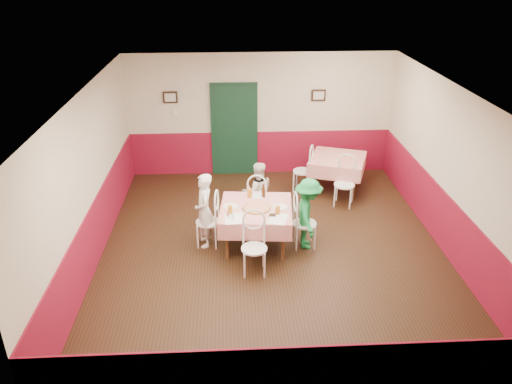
{
  "coord_description": "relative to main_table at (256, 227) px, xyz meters",
  "views": [
    {
      "loc": [
        -0.7,
        -7.46,
        4.71
      ],
      "look_at": [
        -0.28,
        0.18,
        1.05
      ],
      "focal_mm": 35.0,
      "sensor_mm": 36.0,
      "label": 1
    }
  ],
  "objects": [
    {
      "name": "wainscot_right",
      "position": [
        3.27,
        -0.18,
        0.12
      ],
      "size": [
        0.03,
        7.0,
        1.0
      ],
      "primitive_type": "cube",
      "color": "maroon",
      "rests_on": "ground"
    },
    {
      "name": "chair_second_a",
      "position": [
        1.14,
        2.23,
        0.08
      ],
      "size": [
        0.54,
        0.54,
        0.9
      ],
      "primitive_type": null,
      "rotation": [
        0.0,
        0.0,
        -1.92
      ],
      "color": "white",
      "rests_on": "ground"
    },
    {
      "name": "chair_near",
      "position": [
        -0.08,
        -0.85,
        0.08
      ],
      "size": [
        0.43,
        0.43,
        0.9
      ],
      "primitive_type": null,
      "rotation": [
        0.0,
        0.0,
        -0.02
      ],
      "color": "white",
      "rests_on": "ground"
    },
    {
      "name": "picture_left",
      "position": [
        -1.72,
        3.27,
        1.48
      ],
      "size": [
        0.32,
        0.03,
        0.26
      ],
      "primitive_type": "cube",
      "color": "black",
      "rests_on": "back_wall"
    },
    {
      "name": "wallet",
      "position": [
        0.26,
        -0.32,
        0.4
      ],
      "size": [
        0.12,
        0.1,
        0.02
      ],
      "primitive_type": "cube",
      "rotation": [
        0.0,
        0.0,
        -0.09
      ],
      "color": "black",
      "rests_on": "main_table"
    },
    {
      "name": "glass_c",
      "position": [
        -0.09,
        0.4,
        0.46
      ],
      "size": [
        0.09,
        0.09,
        0.16
      ],
      "primitive_type": "cylinder",
      "rotation": [
        0.0,
        0.0,
        -0.09
      ],
      "color": "#BF7219",
      "rests_on": "main_table"
    },
    {
      "name": "picture_right",
      "position": [
        1.58,
        3.27,
        1.48
      ],
      "size": [
        0.32,
        0.03,
        0.26
      ],
      "primitive_type": "cube",
      "color": "black",
      "rests_on": "back_wall"
    },
    {
      "name": "chair_left",
      "position": [
        -0.85,
        0.08,
        0.08
      ],
      "size": [
        0.48,
        0.48,
        0.9
      ],
      "primitive_type": null,
      "rotation": [
        0.0,
        0.0,
        -1.72
      ],
      "color": "white",
      "rests_on": "ground"
    },
    {
      "name": "floor",
      "position": [
        0.28,
        -0.18,
        -0.38
      ],
      "size": [
        7.0,
        7.0,
        0.0
      ],
      "primitive_type": "plane",
      "color": "black",
      "rests_on": "ground"
    },
    {
      "name": "shaker_c",
      "position": [
        -0.49,
        -0.3,
        0.43
      ],
      "size": [
        0.04,
        0.04,
        0.09
      ],
      "primitive_type": "cylinder",
      "rotation": [
        0.0,
        0.0,
        -0.09
      ],
      "color": "#B23319",
      "rests_on": "main_table"
    },
    {
      "name": "plate_far",
      "position": [
        0.05,
        0.42,
        0.39
      ],
      "size": [
        0.27,
        0.27,
        0.01
      ],
      "primitive_type": "cylinder",
      "rotation": [
        0.0,
        0.0,
        -0.09
      ],
      "color": "white",
      "rests_on": "main_table"
    },
    {
      "name": "pizza",
      "position": [
        0.01,
        -0.05,
        0.4
      ],
      "size": [
        0.5,
        0.5,
        0.03
      ],
      "primitive_type": "cylinder",
      "rotation": [
        0.0,
        0.0,
        -0.09
      ],
      "color": "#B74723",
      "rests_on": "main_table"
    },
    {
      "name": "right_wall",
      "position": [
        3.28,
        -0.18,
        1.02
      ],
      "size": [
        0.1,
        7.0,
        2.8
      ],
      "primitive_type": "cube",
      "color": "beige",
      "rests_on": "ground"
    },
    {
      "name": "menu_left",
      "position": [
        -0.39,
        -0.39,
        0.39
      ],
      "size": [
        0.32,
        0.41,
        0.0
      ],
      "primitive_type": "cube",
      "rotation": [
        0.0,
        0.0,
        0.05
      ],
      "color": "white",
      "rests_on": "main_table"
    },
    {
      "name": "glass_b",
      "position": [
        0.35,
        -0.27,
        0.46
      ],
      "size": [
        0.09,
        0.09,
        0.14
      ],
      "primitive_type": "cylinder",
      "rotation": [
        0.0,
        0.0,
        -0.09
      ],
      "color": "#BF7219",
      "rests_on": "main_table"
    },
    {
      "name": "main_table",
      "position": [
        0.0,
        0.0,
        0.0
      ],
      "size": [
        1.32,
        1.32,
        0.77
      ],
      "primitive_type": "cube",
      "rotation": [
        0.0,
        0.0,
        -0.09
      ],
      "color": "red",
      "rests_on": "ground"
    },
    {
      "name": "glass_a",
      "position": [
        -0.45,
        -0.21,
        0.46
      ],
      "size": [
        0.08,
        0.08,
        0.14
      ],
      "primitive_type": "cylinder",
      "rotation": [
        0.0,
        0.0,
        -0.09
      ],
      "color": "#BF7219",
      "rests_on": "main_table"
    },
    {
      "name": "second_table",
      "position": [
        1.89,
        2.23,
        0.0
      ],
      "size": [
        1.44,
        1.44,
        0.77
      ],
      "primitive_type": "cube",
      "rotation": [
        0.0,
        0.0,
        -0.35
      ],
      "color": "red",
      "rests_on": "ground"
    },
    {
      "name": "diner_left",
      "position": [
        -0.9,
        0.08,
        0.3
      ],
      "size": [
        0.38,
        0.53,
        1.35
      ],
      "primitive_type": "imported",
      "rotation": [
        0.0,
        0.0,
        -1.44
      ],
      "color": "gray",
      "rests_on": "ground"
    },
    {
      "name": "beer_bottle",
      "position": [
        0.16,
        0.38,
        0.5
      ],
      "size": [
        0.07,
        0.07,
        0.23
      ],
      "primitive_type": "cylinder",
      "rotation": [
        0.0,
        0.0,
        -0.09
      ],
      "color": "#381C0A",
      "rests_on": "main_table"
    },
    {
      "name": "left_wall",
      "position": [
        -2.72,
        -0.18,
        1.02
      ],
      "size": [
        0.1,
        7.0,
        2.8
      ],
      "primitive_type": "cube",
      "color": "beige",
      "rests_on": "ground"
    },
    {
      "name": "diner_right",
      "position": [
        0.9,
        -0.08,
        0.27
      ],
      "size": [
        0.51,
        0.85,
        1.29
      ],
      "primitive_type": "imported",
      "rotation": [
        0.0,
        0.0,
        1.53
      ],
      "color": "gray",
      "rests_on": "ground"
    },
    {
      "name": "chair_right",
      "position": [
        0.85,
        -0.08,
        0.08
      ],
      "size": [
        0.44,
        0.44,
        0.9
      ],
      "primitive_type": null,
      "rotation": [
        0.0,
        0.0,
        1.61
      ],
      "color": "white",
      "rests_on": "ground"
    },
    {
      "name": "thermostat",
      "position": [
        -1.62,
        3.27,
        1.12
      ],
      "size": [
        0.1,
        0.03,
        0.1
      ],
      "primitive_type": "cube",
      "color": "white",
      "rests_on": "back_wall"
    },
    {
      "name": "chair_second_b",
      "position": [
        1.89,
        1.48,
        0.08
      ],
      "size": [
        0.54,
        0.54,
        0.9
      ],
      "primitive_type": null,
      "rotation": [
        0.0,
        0.0,
        -0.35
      ],
      "color": "white",
      "rests_on": "ground"
    },
    {
      "name": "plate_right",
      "position": [
        0.42,
        -0.03,
        0.39
      ],
      "size": [
        0.27,
        0.27,
        0.01
      ],
      "primitive_type": "cylinder",
      "rotation": [
        0.0,
        0.0,
        -0.09
      ],
      "color": "white",
      "rests_on": "main_table"
    },
    {
      "name": "front_wall",
      "position": [
        0.28,
        -3.68,
        1.02
      ],
      "size": [
        6.0,
        0.1,
        2.8
      ],
      "primitive_type": "cube",
      "color": "beige",
      "rests_on": "ground"
    },
    {
      "name": "shaker_b",
      "position": [
        -0.41,
        -0.43,
        0.43
      ],
      "size": [
        0.04,
        0.04,
        0.09
      ],
      "primitive_type": "cylinder",
      "rotation": [
        0.0,
        0.0,
        -0.09
      ],
      "color": "silver",
      "rests_on": "main_table"
    },
    {
      "name": "menu_right",
      "position": [
        0.34,
        -0.44,
        0.39
      ],
      "size": [
        0.4,
        0.47,
        0.0
      ],
      "primitive_type": "cube",
      "rotation": [
        0.0,
        0.0,
        -0.3
      ],
      "color": "white",
      "rests_on": "main_table"
    },
    {
      "name": "ceiling",
      "position": [
        0.28,
        -0.18,
        2.42
      ],
      "size": [
        7.0,
        7.0,
        0.0
      ],
      "primitive_type": "plane",
      "color": "white",
      "rests_on": "back_wall"
    },
    {
      "name": "wainscot_front",
      "position": [
        0.28,
        -3.67,
        0.12
      ],
      "size": [
        6.0,
        0.03,
        1.0
      ],
      "primitive_type": "cube",
      "color": "maroon",
      "rests_on": "ground"
    },
    {
      "name": "door",
      "position": [
        -0.32,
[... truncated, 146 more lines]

